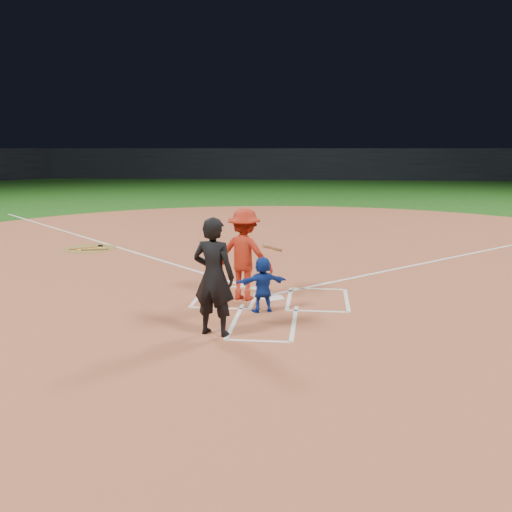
# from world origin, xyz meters

# --- Properties ---
(ground) EXTENTS (120.00, 120.00, 0.00)m
(ground) POSITION_xyz_m (0.00, 0.00, 0.00)
(ground) COLOR #164711
(ground) RESTS_ON ground
(home_plate_dirt) EXTENTS (28.00, 28.00, 0.01)m
(home_plate_dirt) POSITION_xyz_m (0.00, 6.00, 0.01)
(home_plate_dirt) COLOR #9C4F33
(home_plate_dirt) RESTS_ON ground
(stadium_wall_far) EXTENTS (80.00, 1.20, 3.20)m
(stadium_wall_far) POSITION_xyz_m (0.00, 48.00, 1.60)
(stadium_wall_far) COLOR black
(stadium_wall_far) RESTS_ON ground
(home_plate) EXTENTS (0.60, 0.60, 0.02)m
(home_plate) POSITION_xyz_m (0.00, 0.00, 0.02)
(home_plate) COLOR white
(home_plate) RESTS_ON home_plate_dirt
(on_deck_circle) EXTENTS (1.70, 1.70, 0.01)m
(on_deck_circle) POSITION_xyz_m (-6.33, 5.48, 0.02)
(on_deck_circle) COLOR brown
(on_deck_circle) RESTS_ON home_plate_dirt
(on_deck_logo) EXTENTS (0.80, 0.80, 0.00)m
(on_deck_logo) POSITION_xyz_m (-6.33, 5.48, 0.02)
(on_deck_logo) COLOR yellow
(on_deck_logo) RESTS_ON on_deck_circle
(on_deck_bat_a) EXTENTS (0.33, 0.82, 0.06)m
(on_deck_bat_a) POSITION_xyz_m (-6.18, 5.73, 0.05)
(on_deck_bat_a) COLOR #935C36
(on_deck_bat_a) RESTS_ON on_deck_circle
(on_deck_bat_b) EXTENTS (0.66, 0.61, 0.06)m
(on_deck_bat_b) POSITION_xyz_m (-6.53, 5.38, 0.05)
(on_deck_bat_b) COLOR #9F683A
(on_deck_bat_b) RESTS_ON on_deck_circle
(on_deck_bat_c) EXTENTS (0.82, 0.33, 0.06)m
(on_deck_bat_c) POSITION_xyz_m (-6.03, 5.18, 0.05)
(on_deck_bat_c) COLOR olive
(on_deck_bat_c) RESTS_ON on_deck_circle
(bat_weight_donut) EXTENTS (0.19, 0.19, 0.05)m
(bat_weight_donut) POSITION_xyz_m (-6.13, 5.88, 0.05)
(bat_weight_donut) COLOR black
(bat_weight_donut) RESTS_ON on_deck_circle
(catcher) EXTENTS (1.07, 0.69, 1.10)m
(catcher) POSITION_xyz_m (-0.10, -1.04, 0.56)
(catcher) COLOR #13339A
(catcher) RESTS_ON home_plate_dirt
(umpire) EXTENTS (0.85, 0.66, 2.04)m
(umpire) POSITION_xyz_m (-0.79, -2.53, 1.03)
(umpire) COLOR black
(umpire) RESTS_ON home_plate_dirt
(chalk_markings) EXTENTS (28.35, 17.32, 0.01)m
(chalk_markings) POSITION_xyz_m (0.00, 5.29, 0.01)
(chalk_markings) COLOR white
(chalk_markings) RESTS_ON home_plate_dirt
(batter_at_plate) EXTENTS (1.50, 1.08, 1.93)m
(batter_at_plate) POSITION_xyz_m (-0.57, -0.13, 0.98)
(batter_at_plate) COLOR #AD2513
(batter_at_plate) RESTS_ON home_plate_dirt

